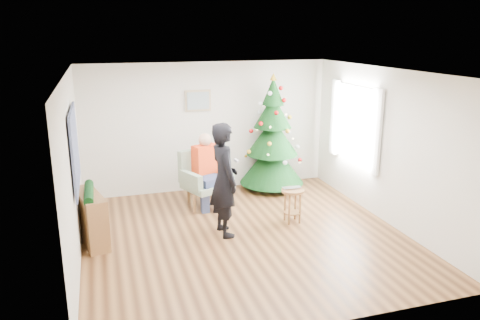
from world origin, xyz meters
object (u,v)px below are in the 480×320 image
object	(u,v)px
christmas_tree	(272,138)
standing_man	(224,180)
console	(91,218)
armchair	(205,185)
stool	(292,205)

from	to	relation	value
christmas_tree	standing_man	distance (m)	2.47
christmas_tree	console	world-z (taller)	christmas_tree
armchair	standing_man	xyz separation A→B (m)	(0.00, -1.37, 0.53)
standing_man	console	xyz separation A→B (m)	(-2.04, 0.28, -0.51)
standing_man	console	distance (m)	2.13
stool	standing_man	size ratio (longest dim) A/B	0.32
christmas_tree	armchair	world-z (taller)	christmas_tree
christmas_tree	standing_man	xyz separation A→B (m)	(-1.54, -1.92, -0.16)
armchair	console	bearing A→B (deg)	-174.80
armchair	standing_man	distance (m)	1.47
christmas_tree	console	distance (m)	4.00
christmas_tree	console	xyz separation A→B (m)	(-3.58, -1.65, -0.67)
christmas_tree	console	size ratio (longest dim) A/B	2.38
stool	standing_man	xyz separation A→B (m)	(-1.24, -0.12, 0.61)
armchair	console	world-z (taller)	armchair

